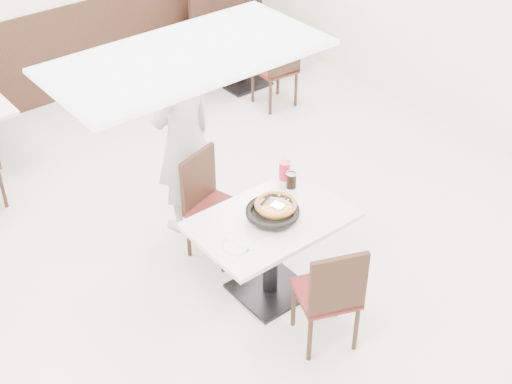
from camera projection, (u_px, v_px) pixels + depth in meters
floor at (250, 242)px, 6.33m from camera, size 7.00×7.00×0.00m
wall_right at (488, 11)px, 7.03m from camera, size 0.04×7.00×2.80m
wainscot_back at (63, 54)px, 8.21m from camera, size 5.90×0.03×1.10m
fluo_panel_a at (187, 56)px, 2.99m from camera, size 1.20×0.60×0.02m
main_table at (270, 256)px, 5.61m from camera, size 1.29×0.94×0.75m
chair_near at (326, 291)px, 5.15m from camera, size 0.55×0.55×0.95m
chair_far at (217, 208)px, 5.95m from camera, size 0.52×0.52×0.95m
trivet at (270, 215)px, 5.40m from camera, size 0.13×0.13×0.04m
pizza_pan at (273, 215)px, 5.36m from camera, size 0.38×0.38×0.01m
pizza at (276, 206)px, 5.41m from camera, size 0.33×0.33×0.02m
pizza_server at (278, 205)px, 5.37m from camera, size 0.10×0.11×0.00m
napkin at (231, 251)px, 5.08m from camera, size 0.21×0.21×0.00m
side_plate at (236, 247)px, 5.11m from camera, size 0.19×0.19×0.01m
fork at (238, 243)px, 5.13m from camera, size 0.03×0.16×0.00m
cola_glass at (291, 180)px, 5.68m from camera, size 0.09×0.09×0.13m
red_cup at (285, 171)px, 5.77m from camera, size 0.10×0.10×0.16m
diner_person at (184, 138)px, 6.05m from camera, size 0.71×0.52×1.79m
bg_table_right at (242, 55)px, 8.60m from camera, size 1.27×0.91×0.75m
bg_chair_right_near at (274, 67)px, 8.11m from camera, size 0.45×0.45×0.95m
bg_chair_right_far at (213, 31)px, 8.93m from camera, size 0.54×0.54×0.95m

